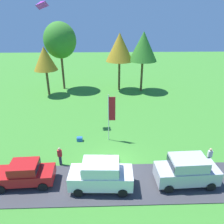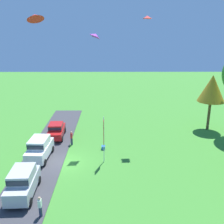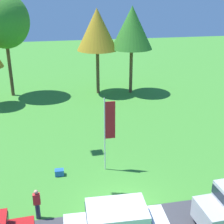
# 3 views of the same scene
# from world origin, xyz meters

# --- Properties ---
(ground_plane) EXTENTS (120.00, 120.00, 0.00)m
(ground_plane) POSITION_xyz_m (0.00, 0.00, 0.00)
(ground_plane) COLOR #3D842D
(pavement_strip) EXTENTS (36.00, 4.40, 0.06)m
(pavement_strip) POSITION_xyz_m (0.00, -2.31, 0.03)
(pavement_strip) COLOR #38383D
(pavement_strip) RESTS_ON ground
(car_sedan_by_flagpole) EXTENTS (4.48, 2.11, 1.84)m
(car_sedan_by_flagpole) POSITION_xyz_m (-6.61, -2.13, 1.04)
(car_sedan_by_flagpole) COLOR red
(car_sedan_by_flagpole) RESTS_ON ground
(car_suv_far_end) EXTENTS (4.68, 2.21, 2.28)m
(car_suv_far_end) POSITION_xyz_m (-0.88, -2.74, 1.30)
(car_suv_far_end) COLOR white
(car_suv_far_end) RESTS_ON ground
(car_suv_mid_row) EXTENTS (4.67, 2.20, 2.28)m
(car_suv_mid_row) POSITION_xyz_m (5.51, -2.47, 1.30)
(car_suv_mid_row) COLOR #B7B7BC
(car_suv_mid_row) RESTS_ON ground
(person_beside_suv) EXTENTS (0.36, 0.24, 1.71)m
(person_beside_suv) POSITION_xyz_m (-4.40, 0.12, 0.88)
(person_beside_suv) COLOR #2D334C
(person_beside_suv) RESTS_ON ground
(person_watching_sky) EXTENTS (0.36, 0.24, 1.71)m
(person_watching_sky) POSITION_xyz_m (8.22, -0.38, 0.88)
(person_watching_sky) COLOR #2D334C
(person_watching_sky) RESTS_ON ground
(tree_far_right) EXTENTS (3.57, 3.57, 7.53)m
(tree_far_right) POSITION_xyz_m (-9.50, 18.19, 5.70)
(tree_far_right) COLOR brown
(tree_far_right) RESTS_ON ground
(tree_lone_near) EXTENTS (5.14, 5.14, 10.84)m
(tree_lone_near) POSITION_xyz_m (-7.57, 21.19, 7.99)
(tree_lone_near) COLOR brown
(tree_lone_near) RESTS_ON ground
(tree_right_of_center) EXTENTS (4.38, 4.38, 9.25)m
(tree_right_of_center) POSITION_xyz_m (1.87, 20.23, 7.03)
(tree_right_of_center) COLOR brown
(tree_right_of_center) RESTS_ON ground
(tree_left_of_center) EXTENTS (4.48, 4.48, 9.46)m
(tree_left_of_center) POSITION_xyz_m (5.54, 19.69, 7.19)
(tree_left_of_center) COLOR brown
(tree_left_of_center) RESTS_ON ground
(flag_banner) EXTENTS (0.71, 0.08, 4.94)m
(flag_banner) POSITION_xyz_m (0.04, 4.09, 3.13)
(flag_banner) COLOR silver
(flag_banner) RESTS_ON ground
(cooler_box) EXTENTS (0.56, 0.40, 0.40)m
(cooler_box) POSITION_xyz_m (-3.17, 3.93, 0.20)
(cooler_box) COLOR blue
(cooler_box) RESTS_ON ground
(kite_diamond_mid_center) EXTENTS (1.26, 1.33, 0.72)m
(kite_diamond_mid_center) POSITION_xyz_m (-5.22, 3.20, 12.58)
(kite_diamond_mid_center) COLOR purple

